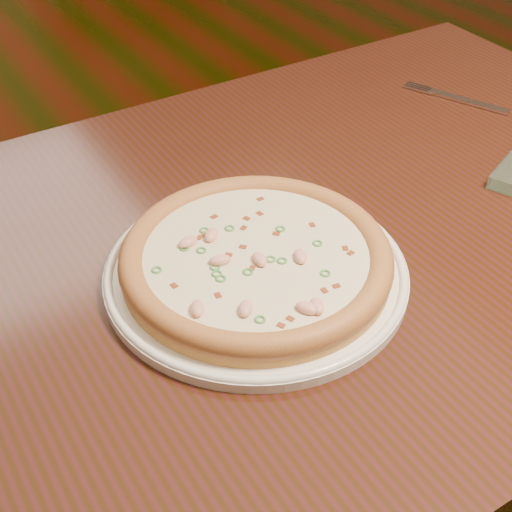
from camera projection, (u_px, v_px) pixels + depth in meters
ground at (71, 292)px, 1.90m from camera, size 9.00×9.00×0.00m
hero_table at (313, 281)px, 0.95m from camera, size 1.20×0.80×0.75m
plate at (256, 271)px, 0.80m from camera, size 0.34×0.34×0.02m
pizza at (256, 258)px, 0.79m from camera, size 0.30×0.30×0.03m
fork at (459, 99)px, 1.14m from camera, size 0.09×0.17×0.00m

